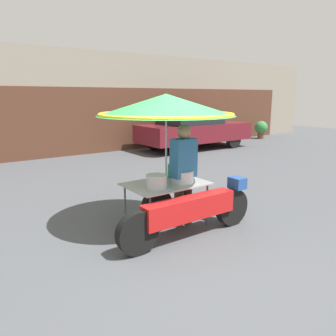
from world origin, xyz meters
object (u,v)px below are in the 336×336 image
(vendor_person, at_px, (183,170))
(potted_plant, at_px, (261,128))
(vendor_motorcycle_cart, at_px, (169,124))
(parked_car, at_px, (193,129))

(vendor_person, distance_m, potted_plant, 11.64)
(vendor_person, relative_size, potted_plant, 1.91)
(vendor_motorcycle_cart, bearing_deg, parked_car, 47.32)
(vendor_motorcycle_cart, height_order, potted_plant, vendor_motorcycle_cart)
(vendor_motorcycle_cart, xyz_separation_m, vendor_person, (0.22, -0.08, -0.72))
(vendor_person, bearing_deg, potted_plant, 33.01)
(vendor_person, height_order, parked_car, vendor_person)
(vendor_motorcycle_cart, relative_size, parked_car, 0.52)
(vendor_motorcycle_cart, xyz_separation_m, potted_plant, (9.97, 6.26, -1.12))
(parked_car, bearing_deg, vendor_person, -131.09)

